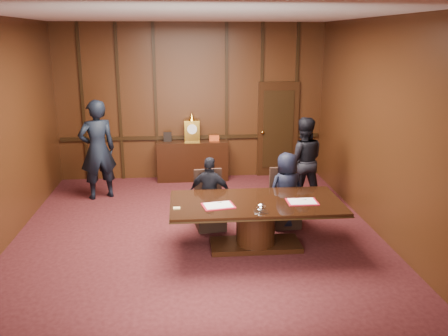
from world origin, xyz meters
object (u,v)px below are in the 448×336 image
object	(u,v)px
witness_left	(98,150)
signatory_left	(210,194)
witness_right	(303,161)
signatory_right	(286,190)
conference_table	(256,217)
sideboard	(193,159)

from	to	relation	value
witness_left	signatory_left	bearing A→B (deg)	114.58
witness_right	signatory_right	bearing A→B (deg)	69.70
conference_table	signatory_right	bearing A→B (deg)	50.91
sideboard	conference_table	world-z (taller)	sideboard
sideboard	witness_left	distance (m)	2.27
sideboard	signatory_left	world-z (taller)	sideboard
sideboard	conference_table	distance (m)	3.85
conference_table	signatory_right	world-z (taller)	signatory_right
witness_left	sideboard	bearing A→B (deg)	-174.75
sideboard	signatory_left	size ratio (longest dim) A/B	1.26
witness_right	witness_left	bearing A→B (deg)	-3.80
witness_left	witness_right	bearing A→B (deg)	146.00
witness_left	witness_right	size ratio (longest dim) A/B	1.17
conference_table	signatory_right	xyz separation A→B (m)	(0.65, 0.80, 0.15)
signatory_left	witness_left	distance (m)	2.86
conference_table	witness_left	size ratio (longest dim) A/B	1.31
sideboard	signatory_left	xyz separation A→B (m)	(0.23, -2.95, 0.15)
signatory_left	signatory_right	xyz separation A→B (m)	(1.30, 0.00, 0.02)
signatory_right	witness_left	xyz separation A→B (m)	(-3.44, 1.85, 0.35)
signatory_right	witness_left	distance (m)	3.92
conference_table	witness_right	size ratio (longest dim) A/B	1.53
conference_table	signatory_left	bearing A→B (deg)	129.09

